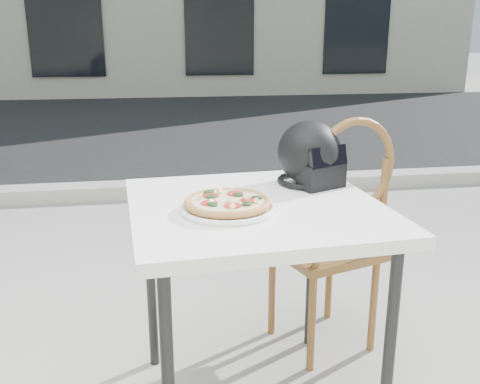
{
  "coord_description": "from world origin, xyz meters",
  "views": [
    {
      "loc": [
        0.12,
        -1.72,
        1.4
      ],
      "look_at": [
        0.41,
        0.02,
        0.88
      ],
      "focal_mm": 40.0,
      "sensor_mm": 36.0,
      "label": 1
    }
  ],
  "objects": [
    {
      "name": "street_asphalt",
      "position": [
        0.0,
        7.0,
        0.0
      ],
      "size": [
        30.0,
        8.0,
        0.0
      ],
      "primitive_type": "cube",
      "color": "black",
      "rests_on": "ground"
    },
    {
      "name": "curb",
      "position": [
        0.0,
        3.0,
        0.06
      ],
      "size": [
        30.0,
        0.25,
        0.12
      ],
      "primitive_type": "cube",
      "color": "#A4A199",
      "rests_on": "ground"
    },
    {
      "name": "cafe_table_main",
      "position": [
        0.46,
        0.04,
        0.75
      ],
      "size": [
        0.93,
        0.93,
        0.83
      ],
      "rotation": [
        0.0,
        0.0,
        0.07
      ],
      "color": "white",
      "rests_on": "ground"
    },
    {
      "name": "plate",
      "position": [
        0.36,
        -0.03,
        0.84
      ],
      "size": [
        0.33,
        0.33,
        0.02
      ],
      "rotation": [
        0.0,
        0.0,
        -0.02
      ],
      "color": "white",
      "rests_on": "cafe_table_main"
    },
    {
      "name": "pizza",
      "position": [
        0.36,
        -0.03,
        0.86
      ],
      "size": [
        0.39,
        0.39,
        0.04
      ],
      "rotation": [
        0.0,
        0.0,
        -0.43
      ],
      "color": "#C38647",
      "rests_on": "plate"
    },
    {
      "name": "helmet",
      "position": [
        0.72,
        0.26,
        0.94
      ],
      "size": [
        0.33,
        0.33,
        0.25
      ],
      "rotation": [
        0.0,
        0.0,
        0.42
      ],
      "color": "black",
      "rests_on": "cafe_table_main"
    },
    {
      "name": "cafe_chair_main",
      "position": [
        0.88,
        0.36,
        0.61
      ],
      "size": [
        0.52,
        0.52,
        1.09
      ],
      "rotation": [
        0.0,
        0.0,
        3.45
      ],
      "color": "brown",
      "rests_on": "ground"
    }
  ]
}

